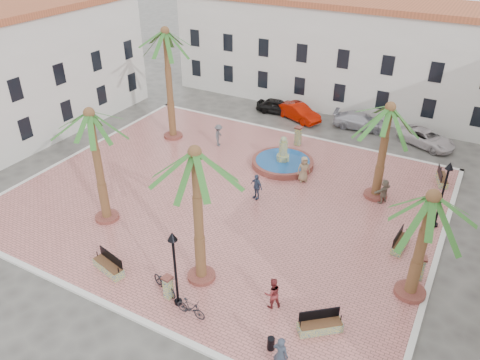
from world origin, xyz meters
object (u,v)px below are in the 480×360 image
at_px(bollard_n, 298,136).
at_px(cyclist_a, 281,355).
at_px(bench_ne, 442,179).
at_px(litter_bin, 271,344).
at_px(palm_s, 196,168).
at_px(bollard_e, 420,268).
at_px(palm_sw, 91,126).
at_px(bench_e, 400,243).
at_px(palm_nw, 166,43).
at_px(bicycle_b, 191,308).
at_px(car_red, 298,112).
at_px(pedestrian_fountain_b, 256,187).
at_px(cyclist_b, 272,293).
at_px(car_silver, 361,121).
at_px(bicycle_a, 165,283).
at_px(lamppost_e, 445,184).
at_px(bench_se, 320,326).
at_px(bench_s, 109,266).
at_px(bollard_se, 168,287).
at_px(lamppost_s, 174,257).
at_px(car_black, 277,106).
at_px(pedestrian_fountain_a, 304,169).
at_px(pedestrian_east, 384,191).
at_px(fountain, 283,161).
at_px(car_white, 426,138).
at_px(pedestrian_north, 219,135).
at_px(palm_ne, 388,119).
at_px(palm_e, 430,211).

distance_m(bollard_n, cyclist_a, 20.87).
bearing_deg(bench_ne, litter_bin, 151.28).
relative_size(palm_s, bollard_e, 5.42).
bearing_deg(palm_sw, bench_e, 19.51).
distance_m(palm_nw, bollard_e, 23.11).
bearing_deg(bicycle_b, car_red, 13.05).
xyz_separation_m(litter_bin, pedestrian_fountain_b, (-5.95, 10.25, 0.55)).
distance_m(bollard_n, cyclist_b, 17.40).
relative_size(bollard_n, car_silver, 0.33).
bearing_deg(bollard_e, bicycle_a, -147.17).
bearing_deg(lamppost_e, car_red, 140.23).
relative_size(litter_bin, cyclist_b, 0.38).
bearing_deg(bench_se, palm_s, 137.37).
bearing_deg(bench_s, litter_bin, 10.65).
xyz_separation_m(bollard_se, bollard_n, (-1.01, 18.33, 0.13)).
distance_m(lamppost_s, car_black, 24.75).
xyz_separation_m(bench_s, litter_bin, (9.42, -0.41, 0.02)).
distance_m(bollard_se, bollard_n, 18.36).
distance_m(bench_se, car_red, 24.02).
bearing_deg(bench_e, pedestrian_fountain_a, 65.66).
relative_size(bench_se, pedestrian_east, 1.17).
height_order(bench_se, bench_e, bench_se).
xyz_separation_m(fountain, car_white, (8.42, 8.67, 0.17)).
bearing_deg(fountain, pedestrian_north, 174.26).
relative_size(bench_s, bicycle_a, 1.12).
bearing_deg(lamppost_s, car_white, 73.15).
xyz_separation_m(lamppost_s, car_white, (7.12, 23.49, -2.35)).
relative_size(bicycle_b, car_black, 0.41).
height_order(bench_se, bicycle_b, bench_se).
bearing_deg(palm_ne, pedestrian_east, -40.46).
relative_size(bollard_se, car_white, 0.28).
relative_size(bench_se, bollard_n, 1.26).
relative_size(palm_e, bollard_e, 4.32).
xyz_separation_m(bicycle_b, car_white, (6.15, 23.83, 0.02)).
xyz_separation_m(fountain, bicycle_a, (0.26, -14.44, 0.17)).
height_order(bench_ne, car_black, car_black).
xyz_separation_m(palm_ne, pedestrian_fountain_a, (-4.84, -0.45, -4.46)).
height_order(bollard_se, pedestrian_fountain_b, pedestrian_fountain_b).
relative_size(palm_s, bollard_n, 4.90).
relative_size(bicycle_a, car_black, 0.48).
bearing_deg(palm_sw, bollard_e, 11.64).
relative_size(bollard_n, cyclist_a, 0.82).
relative_size(palm_ne, bicycle_a, 3.51).
height_order(bicycle_a, car_silver, car_silver).
height_order(pedestrian_fountain_a, pedestrian_east, pedestrian_fountain_a).
bearing_deg(pedestrian_fountain_b, lamppost_s, -63.86).
xyz_separation_m(cyclist_a, car_red, (-9.47, 24.50, -0.37)).
bearing_deg(car_red, car_white, -67.86).
bearing_deg(litter_bin, bicycle_a, 173.97).
height_order(pedestrian_east, car_red, pedestrian_east).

